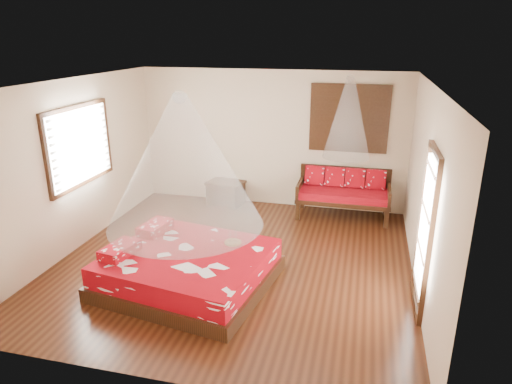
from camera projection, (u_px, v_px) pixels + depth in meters
The scene contains 10 objects.
room at pixel (233, 178), 6.87m from camera, with size 5.54×5.54×2.84m.
bed at pixel (188, 268), 6.59m from camera, with size 2.54×2.36×0.65m.
daybed at pixel (344, 191), 8.99m from camera, with size 1.80×0.80×0.95m.
storage_chest at pixel (226, 193), 9.69m from camera, with size 0.82×0.67×0.50m.
shutter_panel at pixel (349, 118), 8.84m from camera, with size 1.52×0.06×1.32m.
window_left at pixel (80, 146), 7.56m from camera, with size 0.10×1.74×1.34m.
glazed_door at pixel (425, 232), 5.81m from camera, with size 0.08×1.02×2.16m.
wine_tray at pixel (233, 240), 6.79m from camera, with size 0.25×0.25×0.21m.
mosquito_net_main at pixel (183, 162), 6.06m from camera, with size 2.15×2.15×1.80m, color white.
mosquito_net_daybed at pixel (348, 117), 8.38m from camera, with size 0.88×0.88×1.50m, color white.
Camera 1 is at (1.89, -6.28, 3.46)m, focal length 32.00 mm.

